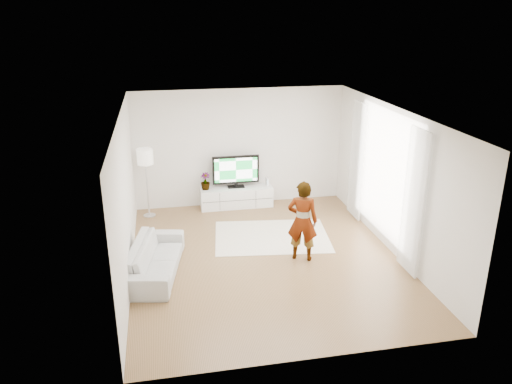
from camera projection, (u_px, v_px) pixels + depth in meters
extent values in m
plane|color=#906541|center=(266.00, 258.00, 9.58)|extent=(6.00, 6.00, 0.00)
plane|color=white|center=(267.00, 114.00, 8.61)|extent=(6.00, 6.00, 0.00)
cube|color=silver|center=(125.00, 199.00, 8.65)|extent=(0.02, 6.00, 2.80)
cube|color=silver|center=(394.00, 181.00, 9.55)|extent=(0.02, 6.00, 2.80)
cube|color=silver|center=(240.00, 148.00, 11.86)|extent=(5.00, 0.02, 2.80)
cube|color=silver|center=(316.00, 268.00, 6.33)|extent=(5.00, 0.02, 2.80)
cube|color=white|center=(386.00, 174.00, 9.80)|extent=(0.01, 2.60, 2.50)
cube|color=white|center=(414.00, 203.00, 8.62)|extent=(0.04, 0.70, 2.60)
cube|color=white|center=(357.00, 161.00, 11.02)|extent=(0.04, 0.70, 2.60)
cube|color=white|center=(236.00, 197.00, 12.02)|extent=(1.73, 0.49, 0.49)
cube|color=black|center=(238.00, 200.00, 11.79)|extent=(1.68, 0.00, 0.01)
cube|color=black|center=(220.00, 202.00, 11.71)|extent=(0.01, 0.00, 0.43)
cube|color=black|center=(256.00, 199.00, 11.87)|extent=(0.01, 0.00, 0.43)
cube|color=black|center=(236.00, 187.00, 11.96)|extent=(0.40, 0.22, 0.02)
cube|color=black|center=(236.00, 185.00, 11.94)|extent=(0.08, 0.05, 0.08)
cube|color=black|center=(236.00, 170.00, 11.81)|extent=(1.11, 0.06, 0.68)
cube|color=green|center=(236.00, 170.00, 11.78)|extent=(1.01, 0.01, 0.58)
cube|color=white|center=(267.00, 182.00, 12.04)|extent=(0.06, 0.15, 0.20)
cube|color=#4CB2FF|center=(268.00, 182.00, 11.96)|extent=(0.01, 0.00, 0.11)
imported|color=#3F7238|center=(205.00, 181.00, 11.73)|extent=(0.29, 0.29, 0.41)
cube|color=#F2E8CE|center=(272.00, 236.00, 10.47)|extent=(2.55, 1.97, 0.01)
imported|color=#334772|center=(302.00, 221.00, 9.29)|extent=(0.67, 0.56, 1.55)
imported|color=silver|center=(155.00, 258.00, 8.95)|extent=(1.14, 2.11, 0.58)
cylinder|color=silver|center=(150.00, 215.00, 11.54)|extent=(0.28, 0.28, 0.02)
cylinder|color=silver|center=(148.00, 190.00, 11.33)|extent=(0.04, 0.04, 1.23)
cylinder|color=white|center=(145.00, 156.00, 11.06)|extent=(0.36, 0.36, 0.35)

